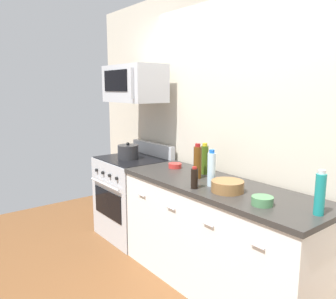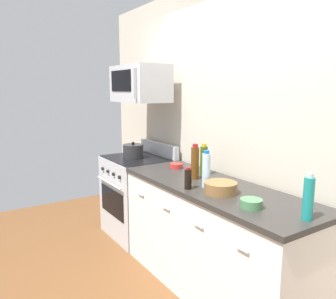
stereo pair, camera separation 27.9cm
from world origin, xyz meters
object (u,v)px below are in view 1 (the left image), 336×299
bottle_olive_oil (205,159)px  bowl_wooden_salad (227,186)px  bottle_water_clear (211,169)px  bottle_wine_amber (197,162)px  range_oven (133,197)px  bowl_red_small (175,165)px  stockpot (128,152)px  bowl_green_glaze (262,201)px  microwave (134,84)px  bottle_sparkling_teal (320,194)px  bottle_soy_sauce_dark (194,178)px

bottle_olive_oil → bowl_wooden_salad: size_ratio=1.16×
bottle_water_clear → bottle_wine_amber: (-0.25, 0.08, 0.00)m
range_oven → bowl_red_small: 0.82m
bottle_olive_oil → stockpot: bearing=-168.8°
range_oven → bottle_water_clear: bearing=-3.5°
bottle_wine_amber → bowl_wooden_salad: bottle_wine_amber is taller
bowl_green_glaze → range_oven: bearing=175.8°
microwave → bowl_red_small: 1.04m
bowl_green_glaze → bottle_sparkling_teal: bearing=21.2°
bowl_wooden_salad → bottle_wine_amber: bearing=168.5°
bottle_sparkling_teal → bottle_olive_oil: size_ratio=1.00×
bowl_wooden_salad → stockpot: stockpot is taller
bottle_water_clear → bowl_wooden_salad: bearing=-3.7°
bowl_red_small → bowl_wooden_salad: bearing=-11.9°
range_oven → bowl_wooden_salad: (1.51, -0.09, 0.50)m
bottle_water_clear → bowl_green_glaze: 0.55m
bottle_sparkling_teal → bowl_red_small: 1.54m
bottle_wine_amber → bottle_sparkling_teal: 1.11m
bowl_red_small → bowl_green_glaze: bowl_green_glaze is taller
bottle_olive_oil → stockpot: size_ratio=1.26×
bottle_water_clear → bowl_red_small: size_ratio=2.28×
microwave → stockpot: (-0.00, -0.10, -0.75)m
bowl_red_small → stockpot: bearing=-168.0°
bottle_water_clear → bowl_green_glaze: (0.54, -0.05, -0.11)m
bottle_wine_amber → bottle_olive_oil: 0.17m
range_oven → bowl_wooden_salad: 1.59m
bottle_wine_amber → bottle_sparkling_teal: size_ratio=1.07×
bowl_wooden_salad → stockpot: (-1.51, 0.04, 0.04)m
range_oven → bowl_red_small: size_ratio=8.17×
bottle_wine_amber → bowl_red_small: size_ratio=2.36×
bottle_wine_amber → stockpot: bearing=-177.5°
microwave → stockpot: 0.76m
microwave → bottle_water_clear: bearing=-5.4°
bowl_wooden_salad → bottle_water_clear: bearing=176.3°
bottle_water_clear → bottle_wine_amber: size_ratio=0.97×
bottle_soy_sauce_dark → bowl_green_glaze: bottle_soy_sauce_dark is taller
bottle_wine_amber → bowl_green_glaze: 0.80m
bottle_wine_amber → microwave: bearing=177.3°
bottle_sparkling_teal → stockpot: (-2.19, -0.04, -0.06)m
bottle_sparkling_teal → bowl_green_glaze: bearing=-158.8°
bottle_water_clear → stockpot: 1.33m
bowl_wooden_salad → bowl_green_glaze: 0.35m
range_oven → bottle_olive_oil: bearing=8.3°
bottle_wine_amber → stockpot: bottle_wine_amber is taller
bottle_sparkling_teal → range_oven: bearing=179.8°
microwave → bottle_soy_sauce_dark: 1.52m
bowl_red_small → stockpot: size_ratio=0.57×
range_oven → microwave: microwave is taller
bottle_soy_sauce_dark → range_oven: bearing=169.7°
bottle_sparkling_teal → bottle_soy_sauce_dark: size_ratio=1.65×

